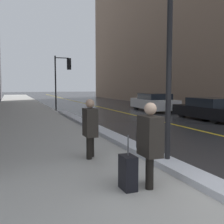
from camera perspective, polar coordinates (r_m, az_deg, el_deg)
The scene contains 10 objects.
sidewalk_slab at distance 18.39m, azimuth -16.70°, elevation -0.39°, with size 4.00×80.00×0.01m.
road_centre_stripe at distance 19.67m, azimuth 1.02°, elevation 0.19°, with size 0.16×80.00×0.00m.
snow_bank_curb at distance 10.63m, azimuth -2.19°, elevation -3.88°, with size 0.52×16.30×0.14m.
lamp_post at distance 6.40m, azimuth 11.61°, elevation 14.95°, with size 0.28×0.28×4.75m.
traffic_light_near at distance 22.66m, azimuth -9.82°, elevation 8.29°, with size 1.31×0.35×4.09m.
pedestrian_with_shoulder_bag at distance 4.95m, azimuth 7.64°, elevation -5.79°, with size 0.29×0.69×1.49m.
pedestrian_trailing at distance 6.85m, azimuth -4.46°, elevation -2.79°, with size 0.28×0.47×1.46m.
parked_car_black at distance 15.56m, azimuth 19.35°, elevation 0.53°, with size 1.87×4.29×1.15m.
parked_car_white at distance 20.25m, azimuth 8.46°, elevation 1.97°, with size 2.03×4.82×1.23m.
rolling_suitcase at distance 4.88m, azimuth 3.26°, elevation -12.24°, with size 0.22×0.36×0.95m.
Camera 1 is at (-3.06, -3.28, 1.78)m, focal length 45.00 mm.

